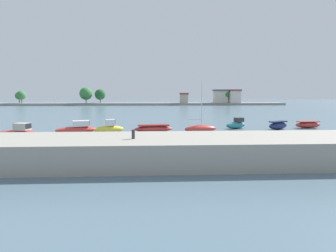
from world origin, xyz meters
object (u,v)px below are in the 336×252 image
(mooring_buoy_2, at_px, (14,127))
(moored_boat_5, at_px, (236,124))
(moored_boat_4, at_px, (201,129))
(moored_boat_0, at_px, (19,132))
(moored_boat_2, at_px, (109,128))
(mooring_bollard, at_px, (133,134))
(moored_boat_1, at_px, (77,129))
(moored_boat_3, at_px, (153,128))
(mooring_buoy_0, at_px, (56,137))
(moored_boat_6, at_px, (278,125))
(moored_boat_7, at_px, (308,125))

(mooring_buoy_2, bearing_deg, moored_boat_5, -4.50)
(moored_boat_5, bearing_deg, moored_boat_4, -168.37)
(moored_boat_0, distance_m, moored_boat_2, 10.64)
(mooring_bollard, bearing_deg, mooring_buoy_2, 131.51)
(moored_boat_1, distance_m, moored_boat_3, 10.00)
(mooring_buoy_0, distance_m, mooring_buoy_2, 14.76)
(moored_boat_5, height_order, mooring_buoy_0, moored_boat_5)
(mooring_buoy_2, bearing_deg, mooring_buoy_0, -46.33)
(moored_boat_6, bearing_deg, mooring_buoy_0, 164.30)
(moored_boat_3, relative_size, moored_boat_5, 1.47)
(moored_boat_0, bearing_deg, moored_boat_7, 19.84)
(moored_boat_5, relative_size, mooring_buoy_0, 9.73)
(moored_boat_1, xyz_separation_m, moored_boat_3, (9.97, 0.79, -0.13))
(moored_boat_1, height_order, mooring_buoy_2, moored_boat_1)
(mooring_bollard, distance_m, moored_boat_6, 27.08)
(moored_boat_4, bearing_deg, moored_boat_2, 166.80)
(mooring_buoy_0, xyz_separation_m, mooring_buoy_2, (-10.19, 10.68, -0.02))
(moored_boat_5, height_order, moored_boat_6, moored_boat_5)
(moored_boat_4, xyz_separation_m, moored_boat_6, (11.90, 3.01, 0.02))
(mooring_buoy_2, bearing_deg, mooring_bollard, -48.49)
(moored_boat_0, height_order, moored_boat_7, moored_boat_0)
(moored_boat_5, bearing_deg, moored_boat_6, -36.64)
(moored_boat_1, xyz_separation_m, moored_boat_7, (33.43, 4.11, -0.13))
(moored_boat_3, height_order, mooring_buoy_0, moored_boat_3)
(moored_boat_3, relative_size, moored_boat_4, 0.80)
(moored_boat_2, distance_m, mooring_buoy_0, 6.74)
(mooring_bollard, height_order, mooring_buoy_2, mooring_bollard)
(moored_boat_4, height_order, moored_boat_5, moored_boat_4)
(moored_boat_3, bearing_deg, moored_boat_1, 177.34)
(moored_boat_0, distance_m, moored_boat_4, 22.49)
(moored_boat_2, bearing_deg, mooring_bollard, -94.23)
(moored_boat_0, relative_size, moored_boat_7, 1.39)
(moored_boat_2, xyz_separation_m, moored_boat_3, (5.79, 0.92, -0.16))
(moored_boat_2, distance_m, moored_boat_3, 5.86)
(moored_boat_1, xyz_separation_m, moored_boat_5, (22.34, 3.99, -0.00))
(moored_boat_4, xyz_separation_m, mooring_buoy_0, (-17.51, -3.67, -0.38))
(moored_boat_1, height_order, moored_boat_3, moored_boat_1)
(mooring_bollard, relative_size, mooring_buoy_2, 2.04)
(moored_boat_1, bearing_deg, moored_boat_6, -12.73)
(mooring_bollard, distance_m, mooring_buoy_2, 30.36)
(moored_boat_2, xyz_separation_m, moored_boat_7, (29.25, 4.24, -0.16))
(moored_boat_0, xyz_separation_m, moored_boat_2, (10.34, 2.52, 0.09))
(moored_boat_2, relative_size, mooring_buoy_0, 10.79)
(mooring_bollard, distance_m, moored_boat_2, 16.58)
(moored_boat_3, relative_size, mooring_buoy_0, 14.28)
(moored_boat_0, bearing_deg, moored_boat_1, 33.41)
(mooring_buoy_0, bearing_deg, moored_boat_3, 23.14)
(moored_boat_0, relative_size, mooring_buoy_0, 15.01)
(moored_boat_3, bearing_deg, moored_boat_2, -178.20)
(mooring_bollard, height_order, moored_boat_4, moored_boat_4)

